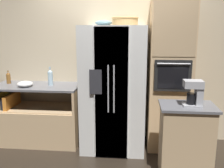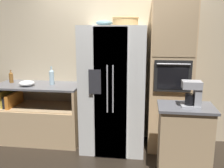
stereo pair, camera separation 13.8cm
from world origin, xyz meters
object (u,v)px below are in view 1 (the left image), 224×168
object	(u,v)px
wicker_basket	(125,21)
bottle_tall	(8,78)
wall_oven	(170,76)
mixing_bowl	(25,84)
refrigerator	(114,89)
fruit_bowl	(104,23)
coffee_maker	(195,92)
bottle_short	(50,77)

from	to	relation	value
wicker_basket	bottle_tall	distance (m)	2.08
wall_oven	mixing_bowl	world-z (taller)	wall_oven
refrigerator	bottle_tall	bearing A→B (deg)	174.75
refrigerator	bottle_tall	distance (m)	1.74
wall_oven	mixing_bowl	xyz separation A→B (m)	(-2.19, -0.14, -0.13)
refrigerator	fruit_bowl	world-z (taller)	fruit_bowl
wall_oven	coffee_maker	distance (m)	0.86
wall_oven	bottle_tall	xyz separation A→B (m)	(-2.56, 0.06, -0.08)
coffee_maker	refrigerator	bearing A→B (deg)	143.80
bottle_short	wall_oven	bearing A→B (deg)	-0.32
bottle_short	refrigerator	bearing A→B (deg)	-6.22
wicker_basket	coffee_maker	xyz separation A→B (m)	(0.86, -0.79, -0.83)
bottle_short	coffee_maker	size ratio (longest dim) A/B	0.95
refrigerator	wall_oven	bearing A→B (deg)	6.91
wicker_basket	coffee_maker	bearing A→B (deg)	-42.77
fruit_bowl	coffee_maker	size ratio (longest dim) A/B	0.81
wall_oven	bottle_short	size ratio (longest dim) A/B	7.62
bottle_tall	bottle_short	xyz separation A→B (m)	(0.72, -0.05, 0.03)
bottle_short	coffee_maker	xyz separation A→B (m)	(2.02, -0.85, 0.02)
fruit_bowl	wicker_basket	bearing A→B (deg)	-9.40
wicker_basket	coffee_maker	world-z (taller)	wicker_basket
bottle_short	wicker_basket	bearing A→B (deg)	-2.82
bottle_tall	mixing_bowl	bearing A→B (deg)	-28.29
fruit_bowl	coffee_maker	xyz separation A→B (m)	(1.17, -0.85, -0.80)
refrigerator	mixing_bowl	bearing A→B (deg)	-178.43
refrigerator	bottle_short	bearing A→B (deg)	173.78
bottle_short	mixing_bowl	xyz separation A→B (m)	(-0.35, -0.15, -0.09)
bottle_short	coffee_maker	distance (m)	2.19
wall_oven	coffee_maker	size ratio (longest dim) A/B	7.24
wall_oven	coffee_maker	xyz separation A→B (m)	(0.19, -0.84, -0.03)
mixing_bowl	bottle_short	bearing A→B (deg)	22.63
refrigerator	wicker_basket	xyz separation A→B (m)	(0.15, 0.05, 0.99)
wall_oven	fruit_bowl	world-z (taller)	wall_oven
bottle_tall	bottle_short	world-z (taller)	bottle_short
coffee_maker	fruit_bowl	bearing A→B (deg)	144.24
refrigerator	wall_oven	xyz separation A→B (m)	(0.83, 0.10, 0.19)
coffee_maker	wicker_basket	bearing A→B (deg)	137.23
coffee_maker	bottle_short	bearing A→B (deg)	157.20
bottle_tall	coffee_maker	distance (m)	2.89
refrigerator	wicker_basket	distance (m)	1.00
wicker_basket	bottle_short	world-z (taller)	wicker_basket
wall_oven	coffee_maker	bearing A→B (deg)	-77.56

